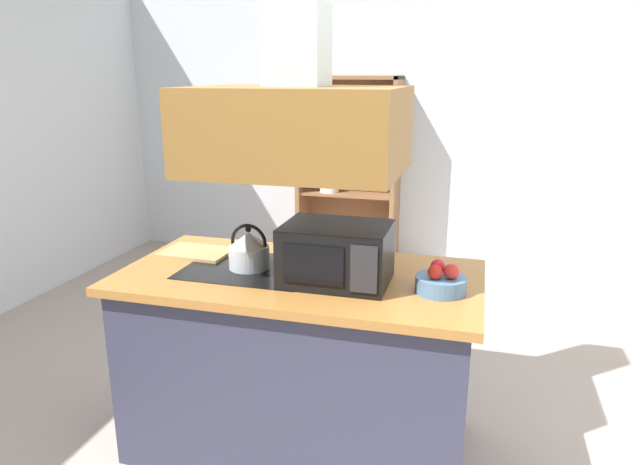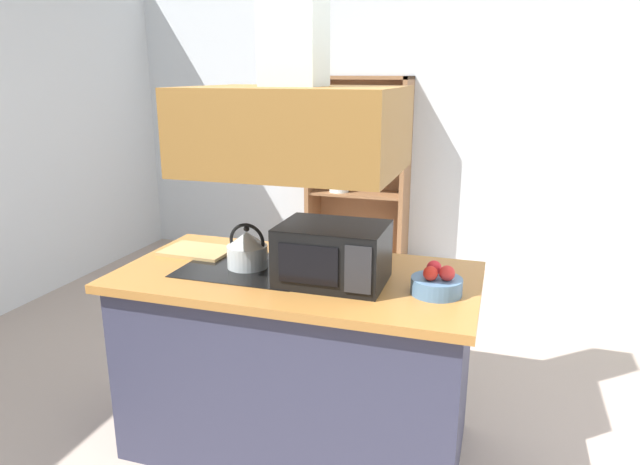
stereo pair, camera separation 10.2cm
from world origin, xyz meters
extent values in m
plane|color=#A69487|center=(0.00, 0.00, 0.00)|extent=(7.80, 7.80, 0.00)
cube|color=silver|center=(0.00, 3.00, 1.35)|extent=(6.00, 0.12, 2.70)
cube|color=#313247|center=(-0.24, -0.03, 0.43)|extent=(1.57, 0.79, 0.86)
cube|color=#A46A2F|center=(-0.24, -0.03, 0.88)|extent=(1.65, 0.87, 0.04)
cube|color=black|center=(-0.49, -0.03, 0.90)|extent=(0.60, 0.48, 0.00)
cube|color=brown|center=(-0.24, -0.03, 1.55)|extent=(0.90, 0.70, 0.36)
cube|color=brown|center=(-1.09, 2.74, 0.88)|extent=(0.04, 0.40, 1.76)
cube|color=brown|center=(-0.21, 2.74, 0.88)|extent=(0.04, 0.40, 1.76)
cube|color=brown|center=(-0.65, 2.74, 1.75)|extent=(0.92, 0.40, 0.03)
cube|color=brown|center=(-0.65, 2.74, 0.04)|extent=(0.92, 0.40, 0.08)
cube|color=brown|center=(-0.65, 2.93, 0.88)|extent=(0.92, 0.02, 1.76)
cube|color=brown|center=(-0.65, 2.74, 0.71)|extent=(0.84, 0.36, 0.02)
cube|color=brown|center=(-0.65, 2.74, 1.15)|extent=(0.84, 0.36, 0.02)
cylinder|color=white|center=(-0.82, 2.69, 0.74)|extent=(0.18, 0.18, 0.05)
cylinder|color=white|center=(-0.82, 2.69, 0.79)|extent=(0.17, 0.17, 0.05)
cylinder|color=white|center=(-0.82, 2.69, 0.83)|extent=(0.16, 0.16, 0.05)
cylinder|color=silver|center=(-0.54, 2.70, 1.22)|extent=(0.01, 0.01, 0.12)
cone|color=silver|center=(-0.54, 2.70, 1.32)|extent=(0.07, 0.07, 0.08)
cylinder|color=silver|center=(-0.39, 2.70, 1.22)|extent=(0.01, 0.01, 0.12)
cone|color=silver|center=(-0.39, 2.70, 1.32)|extent=(0.07, 0.07, 0.08)
cylinder|color=#B7C0C2|center=(-0.49, -0.03, 0.96)|extent=(0.19, 0.19, 0.11)
cone|color=#B0BAB9|center=(-0.49, -0.03, 1.04)|extent=(0.18, 0.18, 0.07)
sphere|color=black|center=(-0.49, -0.03, 1.09)|extent=(0.03, 0.03, 0.03)
torus|color=black|center=(-0.49, -0.03, 1.03)|extent=(0.18, 0.02, 0.18)
cube|color=tan|center=(-0.83, 0.10, 0.91)|extent=(0.35, 0.25, 0.02)
cube|color=black|center=(-0.05, -0.09, 1.03)|extent=(0.46, 0.34, 0.26)
cube|color=black|center=(-0.11, -0.26, 1.03)|extent=(0.26, 0.01, 0.17)
cube|color=#262628|center=(0.10, -0.26, 1.03)|extent=(0.11, 0.01, 0.20)
cylinder|color=#4C7299|center=(0.40, -0.10, 0.94)|extent=(0.21, 0.21, 0.07)
sphere|color=red|center=(0.44, -0.11, 1.00)|extent=(0.06, 0.06, 0.06)
sphere|color=red|center=(0.38, -0.06, 1.00)|extent=(0.06, 0.06, 0.06)
sphere|color=red|center=(0.38, -0.13, 1.00)|extent=(0.06, 0.06, 0.06)
camera|label=1|loc=(0.53, -2.40, 1.79)|focal=32.23mm
camera|label=2|loc=(0.62, -2.38, 1.79)|focal=32.23mm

